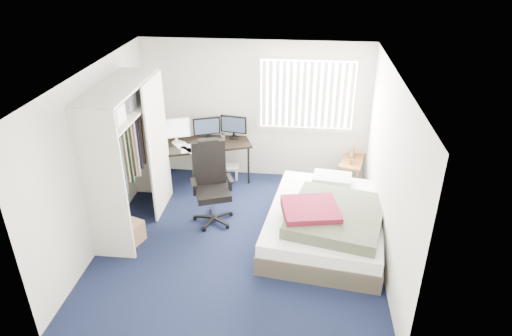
{
  "coord_description": "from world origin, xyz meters",
  "views": [
    {
      "loc": [
        0.82,
        -5.51,
        4.07
      ],
      "look_at": [
        0.19,
        0.4,
        0.99
      ],
      "focal_mm": 32.0,
      "sensor_mm": 36.0,
      "label": 1
    }
  ],
  "objects": [
    {
      "name": "window_assembly",
      "position": [
        0.9,
        2.04,
        1.6
      ],
      "size": [
        1.72,
        0.09,
        1.32
      ],
      "color": "white",
      "rests_on": "ground"
    },
    {
      "name": "footstool",
      "position": [
        -0.44,
        1.85,
        0.2
      ],
      "size": [
        0.34,
        0.29,
        0.26
      ],
      "color": "white",
      "rests_on": "ground"
    },
    {
      "name": "closet",
      "position": [
        -1.67,
        0.27,
        1.35
      ],
      "size": [
        0.64,
        1.84,
        2.22
      ],
      "color": "beige",
      "rests_on": "ground"
    },
    {
      "name": "desk",
      "position": [
        -0.86,
        1.75,
        0.79
      ],
      "size": [
        1.69,
        1.21,
        1.22
      ],
      "color": "black",
      "rests_on": "ground"
    },
    {
      "name": "pine_box",
      "position": [
        -1.65,
        -0.22,
        0.16
      ],
      "size": [
        0.52,
        0.45,
        0.32
      ],
      "primitive_type": "cube",
      "rotation": [
        0.0,
        0.0,
        -0.35
      ],
      "color": "#9F704F",
      "rests_on": "ground"
    },
    {
      "name": "nightstand",
      "position": [
        1.75,
        1.85,
        0.45
      ],
      "size": [
        0.53,
        0.81,
        0.69
      ],
      "color": "brown",
      "rests_on": "ground"
    },
    {
      "name": "bed",
      "position": [
        1.26,
        0.14,
        0.3
      ],
      "size": [
        1.92,
        2.4,
        0.72
      ],
      "color": "#3D372C",
      "rests_on": "ground"
    },
    {
      "name": "ground",
      "position": [
        0.0,
        0.0,
        0.0
      ],
      "size": [
        4.2,
        4.2,
        0.0
      ],
      "primitive_type": "plane",
      "color": "black",
      "rests_on": "ground"
    },
    {
      "name": "room_shell",
      "position": [
        0.0,
        0.0,
        1.51
      ],
      "size": [
        4.2,
        4.2,
        4.2
      ],
      "color": "silver",
      "rests_on": "ground"
    },
    {
      "name": "office_chair",
      "position": [
        -0.51,
        0.51,
        0.5
      ],
      "size": [
        0.79,
        0.79,
        1.31
      ],
      "color": "black",
      "rests_on": "ground"
    }
  ]
}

